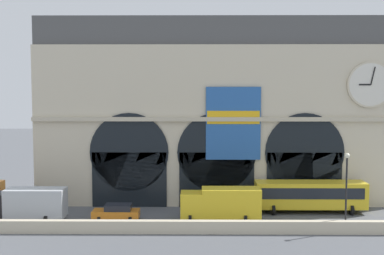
% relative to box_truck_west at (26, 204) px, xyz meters
% --- Properties ---
extents(ground_plane, '(200.00, 200.00, 0.00)m').
position_rel_box_truck_west_xyz_m(ground_plane, '(18.09, 0.83, -1.70)').
color(ground_plane, '#54565B').
extents(quay_parapet_wall, '(90.00, 0.70, 1.12)m').
position_rel_box_truck_west_xyz_m(quay_parapet_wall, '(18.09, -3.71, -1.14)').
color(quay_parapet_wall, beige).
rests_on(quay_parapet_wall, ground).
extents(station_building, '(38.43, 5.71, 19.98)m').
position_rel_box_truck_west_xyz_m(station_building, '(18.11, 8.47, 8.06)').
color(station_building, beige).
rests_on(station_building, ground).
extents(box_truck_west, '(7.50, 2.91, 3.12)m').
position_rel_box_truck_west_xyz_m(box_truck_west, '(0.00, 0.00, 0.00)').
color(box_truck_west, black).
rests_on(box_truck_west, ground).
extents(car_midwest, '(4.40, 2.22, 1.55)m').
position_rel_box_truck_west_xyz_m(car_midwest, '(8.42, 0.38, -0.90)').
color(car_midwest, orange).
rests_on(car_midwest, ground).
extents(box_truck_center, '(7.50, 2.91, 3.12)m').
position_rel_box_truck_west_xyz_m(box_truck_center, '(18.34, 0.35, 0.00)').
color(box_truck_center, gold).
rests_on(box_truck_center, ground).
extents(bus_mideast, '(11.00, 3.25, 3.10)m').
position_rel_box_truck_west_xyz_m(bus_mideast, '(27.42, 3.69, 0.08)').
color(bus_mideast, gold).
rests_on(bus_mideast, ground).
extents(street_lamp_quayside, '(0.44, 0.44, 6.90)m').
position_rel_box_truck_west_xyz_m(street_lamp_quayside, '(29.04, -2.91, 2.71)').
color(street_lamp_quayside, black).
rests_on(street_lamp_quayside, ground).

